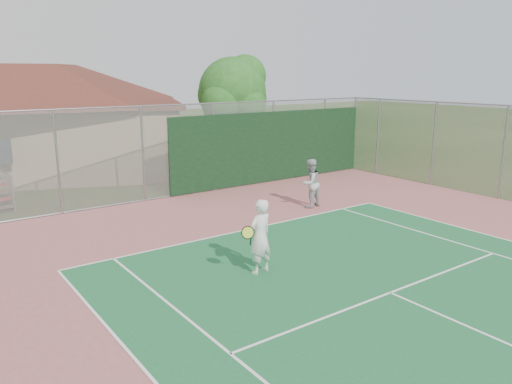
% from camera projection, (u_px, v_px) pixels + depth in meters
% --- Properties ---
extents(back_fence, '(20.08, 0.11, 3.53)m').
position_uv_depth(back_fence, '(216.00, 150.00, 19.92)').
color(back_fence, gray).
rests_on(back_fence, ground).
extents(side_fence_right, '(0.08, 9.00, 3.50)m').
position_uv_depth(side_fence_right, '(433.00, 144.00, 20.87)').
color(side_fence_right, gray).
rests_on(side_fence_right, ground).
extents(clubhouse, '(16.38, 13.84, 6.00)m').
position_uv_depth(clubhouse, '(37.00, 108.00, 23.52)').
color(clubhouse, tan).
rests_on(clubhouse, ground).
extents(tree, '(3.98, 3.77, 5.55)m').
position_uv_depth(tree, '(234.00, 94.00, 24.84)').
color(tree, '#361F13').
rests_on(tree, ground).
extents(player_white_front, '(1.09, 0.69, 1.79)m').
position_uv_depth(player_white_front, '(260.00, 237.00, 11.65)').
color(player_white_front, silver).
rests_on(player_white_front, ground).
extents(player_grey_back, '(0.93, 0.78, 1.71)m').
position_uv_depth(player_grey_back, '(310.00, 184.00, 17.50)').
color(player_grey_back, '#ADB0B2').
rests_on(player_grey_back, ground).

